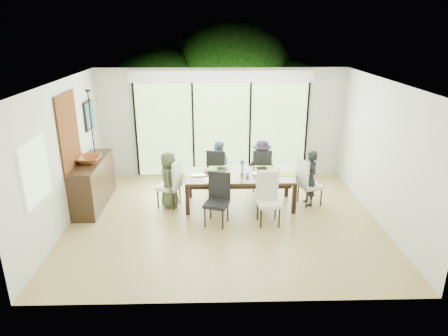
{
  "coord_description": "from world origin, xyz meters",
  "views": [
    {
      "loc": [
        -0.19,
        -7.09,
        3.64
      ],
      "look_at": [
        0.0,
        0.25,
        1.0
      ],
      "focal_mm": 32.0,
      "sensor_mm": 36.0,
      "label": 1
    }
  ],
  "objects_px": {
    "person_left_end": "(169,179)",
    "person_far_right": "(261,165)",
    "chair_near_left": "(216,200)",
    "chair_near_right": "(269,199)",
    "laptop": "(199,176)",
    "cup_b": "(247,174)",
    "chair_far_right": "(261,169)",
    "chair_left_end": "(168,183)",
    "cup_a": "(206,170)",
    "bowl": "(89,159)",
    "person_right_end": "(310,178)",
    "table_top": "(240,176)",
    "chair_right_end": "(311,182)",
    "cup_c": "(277,171)",
    "vase": "(242,171)",
    "sideboard": "(93,183)",
    "chair_far_left": "(218,169)",
    "person_far_left": "(218,166)"
  },
  "relations": [
    {
      "from": "chair_near_left",
      "to": "chair_far_right",
      "type": "bearing_deg",
      "value": 76.25
    },
    {
      "from": "chair_right_end",
      "to": "person_far_right",
      "type": "relative_size",
      "value": 0.85
    },
    {
      "from": "cup_a",
      "to": "laptop",
      "type": "bearing_deg",
      "value": -120.96
    },
    {
      "from": "table_top",
      "to": "chair_near_right",
      "type": "distance_m",
      "value": 1.02
    },
    {
      "from": "person_right_end",
      "to": "bowl",
      "type": "bearing_deg",
      "value": -100.38
    },
    {
      "from": "chair_left_end",
      "to": "person_left_end",
      "type": "relative_size",
      "value": 0.85
    },
    {
      "from": "chair_near_left",
      "to": "cup_c",
      "type": "xyz_separation_m",
      "value": [
        1.3,
        0.97,
        0.23
      ]
    },
    {
      "from": "person_right_end",
      "to": "person_far_right",
      "type": "bearing_deg",
      "value": -142.0
    },
    {
      "from": "chair_near_left",
      "to": "chair_near_right",
      "type": "relative_size",
      "value": 1.0
    },
    {
      "from": "vase",
      "to": "bowl",
      "type": "relative_size",
      "value": 0.21
    },
    {
      "from": "table_top",
      "to": "sideboard",
      "type": "xyz_separation_m",
      "value": [
        -3.1,
        0.11,
        -0.17
      ]
    },
    {
      "from": "chair_near_right",
      "to": "person_far_right",
      "type": "height_order",
      "value": "person_far_right"
    },
    {
      "from": "cup_b",
      "to": "bowl",
      "type": "relative_size",
      "value": 0.18
    },
    {
      "from": "cup_b",
      "to": "sideboard",
      "type": "xyz_separation_m",
      "value": [
        -3.25,
        0.21,
        -0.24
      ]
    },
    {
      "from": "vase",
      "to": "person_left_end",
      "type": "bearing_deg",
      "value": -178.13
    },
    {
      "from": "person_far_right",
      "to": "cup_b",
      "type": "distance_m",
      "value": 1.02
    },
    {
      "from": "cup_c",
      "to": "sideboard",
      "type": "xyz_separation_m",
      "value": [
        -3.9,
        0.01,
        -0.24
      ]
    },
    {
      "from": "vase",
      "to": "chair_near_right",
      "type": "bearing_deg",
      "value": -63.94
    },
    {
      "from": "chair_far_right",
      "to": "person_right_end",
      "type": "relative_size",
      "value": 0.85
    },
    {
      "from": "cup_a",
      "to": "bowl",
      "type": "height_order",
      "value": "bowl"
    },
    {
      "from": "chair_near_right",
      "to": "cup_c",
      "type": "relative_size",
      "value": 8.87
    },
    {
      "from": "person_right_end",
      "to": "sideboard",
      "type": "xyz_separation_m",
      "value": [
        -4.58,
        0.11,
        -0.1
      ]
    },
    {
      "from": "laptop",
      "to": "cup_b",
      "type": "distance_m",
      "value": 1.0
    },
    {
      "from": "chair_near_left",
      "to": "laptop",
      "type": "xyz_separation_m",
      "value": [
        -0.35,
        0.77,
        0.2
      ]
    },
    {
      "from": "chair_near_right",
      "to": "person_left_end",
      "type": "xyz_separation_m",
      "value": [
        -1.98,
        0.87,
        0.09
      ]
    },
    {
      "from": "person_right_end",
      "to": "vase",
      "type": "distance_m",
      "value": 1.44
    },
    {
      "from": "chair_near_left",
      "to": "cup_a",
      "type": "distance_m",
      "value": 1.06
    },
    {
      "from": "bowl",
      "to": "chair_far_left",
      "type": "bearing_deg",
      "value": 17.56
    },
    {
      "from": "table_top",
      "to": "laptop",
      "type": "relative_size",
      "value": 7.27
    },
    {
      "from": "laptop",
      "to": "cup_a",
      "type": "xyz_separation_m",
      "value": [
        0.15,
        0.25,
        0.03
      ]
    },
    {
      "from": "chair_right_end",
      "to": "cup_c",
      "type": "height_order",
      "value": "chair_right_end"
    },
    {
      "from": "person_far_right",
      "to": "cup_a",
      "type": "distance_m",
      "value": 1.43
    },
    {
      "from": "chair_near_left",
      "to": "chair_left_end",
      "type": "bearing_deg",
      "value": 156.62
    },
    {
      "from": "cup_a",
      "to": "chair_near_left",
      "type": "bearing_deg",
      "value": -78.91
    },
    {
      "from": "chair_far_right",
      "to": "bowl",
      "type": "distance_m",
      "value": 3.79
    },
    {
      "from": "vase",
      "to": "sideboard",
      "type": "xyz_separation_m",
      "value": [
        -3.15,
        0.06,
        -0.26
      ]
    },
    {
      "from": "chair_left_end",
      "to": "cup_c",
      "type": "height_order",
      "value": "chair_left_end"
    },
    {
      "from": "vase",
      "to": "chair_left_end",
      "type": "bearing_deg",
      "value": -178.15
    },
    {
      "from": "chair_right_end",
      "to": "chair_far_left",
      "type": "height_order",
      "value": "same"
    },
    {
      "from": "chair_far_right",
      "to": "chair_left_end",
      "type": "bearing_deg",
      "value": 24.37
    },
    {
      "from": "cup_b",
      "to": "chair_far_left",
      "type": "bearing_deg",
      "value": 122.28
    },
    {
      "from": "chair_left_end",
      "to": "chair_far_left",
      "type": "height_order",
      "value": "same"
    },
    {
      "from": "chair_far_left",
      "to": "laptop",
      "type": "height_order",
      "value": "chair_far_left"
    },
    {
      "from": "person_far_left",
      "to": "vase",
      "type": "distance_m",
      "value": 0.94
    },
    {
      "from": "person_left_end",
      "to": "person_far_right",
      "type": "xyz_separation_m",
      "value": [
        2.03,
        0.83,
        0.0
      ]
    },
    {
      "from": "bowl",
      "to": "vase",
      "type": "bearing_deg",
      "value": 0.72
    },
    {
      "from": "chair_near_left",
      "to": "laptop",
      "type": "relative_size",
      "value": 3.33
    },
    {
      "from": "bowl",
      "to": "person_right_end",
      "type": "bearing_deg",
      "value": -0.13
    },
    {
      "from": "laptop",
      "to": "cup_b",
      "type": "height_order",
      "value": "cup_b"
    },
    {
      "from": "cup_b",
      "to": "person_left_end",
      "type": "bearing_deg",
      "value": 176.49
    }
  ]
}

